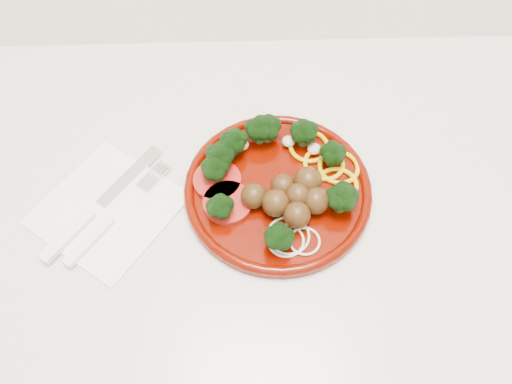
{
  "coord_description": "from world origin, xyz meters",
  "views": [
    {
      "loc": [
        -0.1,
        1.33,
        1.48
      ],
      "look_at": [
        -0.09,
        1.68,
        0.92
      ],
      "focal_mm": 35.0,
      "sensor_mm": 36.0,
      "label": 1
    }
  ],
  "objects_px": {
    "plate": "(277,183)",
    "knife": "(89,216)",
    "fork": "(102,229)",
    "napkin": "(108,209)"
  },
  "relations": [
    {
      "from": "plate",
      "to": "napkin",
      "type": "distance_m",
      "value": 0.23
    },
    {
      "from": "plate",
      "to": "napkin",
      "type": "bearing_deg",
      "value": -173.96
    },
    {
      "from": "plate",
      "to": "knife",
      "type": "distance_m",
      "value": 0.25
    },
    {
      "from": "plate",
      "to": "napkin",
      "type": "xyz_separation_m",
      "value": [
        -0.23,
        -0.02,
        -0.02
      ]
    },
    {
      "from": "napkin",
      "to": "knife",
      "type": "distance_m",
      "value": 0.03
    },
    {
      "from": "napkin",
      "to": "knife",
      "type": "relative_size",
      "value": 0.89
    },
    {
      "from": "plate",
      "to": "fork",
      "type": "distance_m",
      "value": 0.24
    },
    {
      "from": "knife",
      "to": "napkin",
      "type": "bearing_deg",
      "value": -22.66
    },
    {
      "from": "fork",
      "to": "napkin",
      "type": "bearing_deg",
      "value": 33.31
    },
    {
      "from": "plate",
      "to": "fork",
      "type": "xyz_separation_m",
      "value": [
        -0.23,
        -0.06,
        -0.01
      ]
    }
  ]
}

